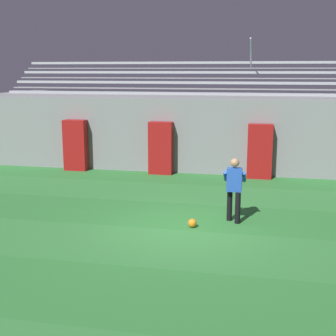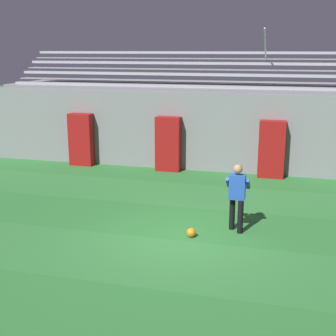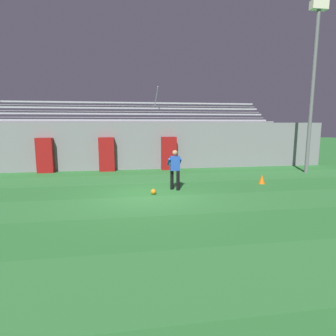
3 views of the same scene
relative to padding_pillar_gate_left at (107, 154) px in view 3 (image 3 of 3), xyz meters
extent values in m
plane|color=#2D7533|center=(1.83, -5.95, -0.98)|extent=(80.00, 80.00, 0.00)
cube|color=#337A38|center=(1.83, -11.95, -0.98)|extent=(28.00, 2.32, 0.01)
cube|color=#337A38|center=(1.83, -7.31, -0.98)|extent=(28.00, 2.32, 0.01)
cube|color=#337A38|center=(1.83, -2.67, -0.98)|extent=(28.00, 2.32, 0.01)
cube|color=gray|center=(1.83, 0.55, 0.42)|extent=(24.00, 0.60, 2.80)
cube|color=maroon|center=(0.00, 0.00, 0.00)|extent=(0.88, 0.44, 1.96)
cube|color=maroon|center=(3.65, 0.00, 0.00)|extent=(0.88, 0.44, 1.96)
cube|color=maroon|center=(-3.39, 0.00, 0.00)|extent=(0.88, 0.44, 1.96)
cube|color=gray|center=(1.83, 2.55, 0.47)|extent=(18.00, 3.20, 2.90)
cube|color=#A8AAB2|center=(1.83, 1.30, 1.97)|extent=(17.10, 0.36, 0.10)
cube|color=gray|center=(1.83, 1.10, 1.74)|extent=(17.10, 0.60, 0.04)
cube|color=#A8AAB2|center=(1.83, 2.00, 2.37)|extent=(17.10, 0.36, 0.10)
cube|color=gray|center=(1.83, 1.80, 2.14)|extent=(17.10, 0.60, 0.04)
cube|color=#A8AAB2|center=(1.83, 2.70, 2.77)|extent=(17.10, 0.36, 0.10)
cube|color=gray|center=(1.83, 2.50, 2.54)|extent=(17.10, 0.60, 0.04)
cube|color=#A8AAB2|center=(1.83, 3.40, 3.17)|extent=(17.10, 0.36, 0.10)
cube|color=gray|center=(1.83, 3.20, 2.94)|extent=(17.10, 0.60, 0.04)
cylinder|color=#A8AAB2|center=(3.14, 2.10, 3.42)|extent=(0.06, 1.93, 1.25)
cylinder|color=slate|center=(11.16, -2.29, 3.31)|extent=(0.20, 0.20, 8.58)
cube|color=#F2EDCC|center=(11.16, -2.29, 7.82)|extent=(0.90, 0.36, 0.44)
cylinder|color=black|center=(2.95, -5.12, -0.57)|extent=(0.14, 0.14, 0.82)
cylinder|color=black|center=(3.18, -5.32, -0.57)|extent=(0.14, 0.14, 0.82)
cube|color=#234CB2|center=(3.07, -5.22, 0.14)|extent=(0.38, 0.24, 0.60)
sphere|color=#A37556|center=(3.07, -5.22, 0.58)|extent=(0.22, 0.22, 0.22)
cylinder|color=#234CB2|center=(2.82, -5.08, 0.19)|extent=(0.09, 0.48, 0.37)
cylinder|color=#234CB2|center=(3.30, -5.08, 0.19)|extent=(0.09, 0.48, 0.37)
cube|color=silver|center=(2.86, -4.88, 0.06)|extent=(0.11, 0.11, 0.08)
cube|color=silver|center=(3.26, -4.88, 0.06)|extent=(0.11, 0.11, 0.08)
sphere|color=orange|center=(2.09, -5.87, -0.87)|extent=(0.22, 0.22, 0.22)
cone|color=orange|center=(7.26, -4.65, -0.77)|extent=(0.30, 0.30, 0.42)
camera|label=1|loc=(3.72, -16.88, 2.88)|focal=50.00mm
camera|label=2|loc=(4.16, -15.96, 3.34)|focal=50.00mm
camera|label=3|loc=(0.99, -16.52, 1.77)|focal=30.00mm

